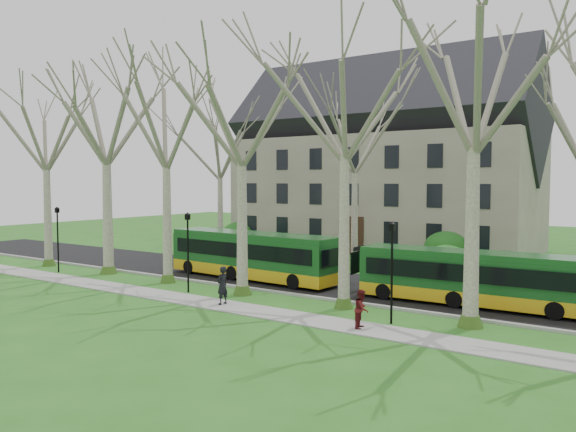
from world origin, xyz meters
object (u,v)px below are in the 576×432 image
object	(u,v)px
bus_lead	(252,255)
bus_follow	(472,277)
pedestrian_a	(222,285)
pedestrian_b	(362,309)

from	to	relation	value
bus_lead	bus_follow	xyz separation A→B (m)	(13.42, 0.17, -0.12)
bus_follow	pedestrian_a	bearing A→B (deg)	-148.75
bus_lead	pedestrian_a	xyz separation A→B (m)	(3.26, -6.52, -0.54)
bus_follow	pedestrian_b	bearing A→B (deg)	-112.08
bus_follow	pedestrian_b	distance (m)	7.29
bus_lead	pedestrian_b	distance (m)	12.83
bus_follow	pedestrian_a	world-z (taller)	bus_follow
bus_lead	pedestrian_b	bearing A→B (deg)	-27.55
bus_follow	pedestrian_a	size ratio (longest dim) A/B	5.82
bus_lead	pedestrian_a	size ratio (longest dim) A/B	6.33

